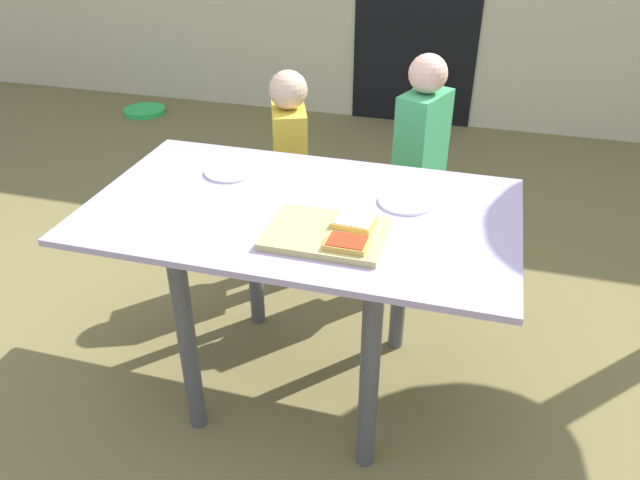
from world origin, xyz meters
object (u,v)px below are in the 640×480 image
(dining_table, at_px, (302,241))
(plate_white_right, at_px, (407,202))
(pizza_slice_far_right, at_px, (354,222))
(child_right, at_px, (420,164))
(cutting_board, at_px, (326,233))
(child_left, at_px, (290,167))
(pizza_slice_near_right, at_px, (347,243))
(plate_white_left, at_px, (230,171))
(garden_hose_coil, at_px, (145,111))

(dining_table, relative_size, plate_white_right, 7.50)
(pizza_slice_far_right, xyz_separation_m, plate_white_right, (0.13, 0.23, -0.03))
(pizza_slice_far_right, height_order, child_right, child_right)
(cutting_board, height_order, pizza_slice_far_right, pizza_slice_far_right)
(child_left, bearing_deg, pizza_slice_near_right, -62.82)
(pizza_slice_near_right, height_order, child_left, child_left)
(plate_white_left, bearing_deg, plate_white_right, -5.30)
(cutting_board, bearing_deg, child_right, 79.81)
(cutting_board, bearing_deg, pizza_slice_near_right, -40.92)
(child_left, bearing_deg, pizza_slice_far_right, -59.91)
(plate_white_right, distance_m, child_left, 0.85)
(plate_white_left, height_order, child_right, child_right)
(cutting_board, bearing_deg, child_left, 114.80)
(dining_table, height_order, plate_white_right, plate_white_right)
(dining_table, bearing_deg, child_right, 69.18)
(dining_table, xyz_separation_m, child_right, (0.29, 0.76, -0.02))
(pizza_slice_near_right, distance_m, plate_white_right, 0.36)
(dining_table, height_order, garden_hose_coil, dining_table)
(pizza_slice_near_right, distance_m, pizza_slice_far_right, 0.12)
(pizza_slice_far_right, relative_size, child_right, 0.12)
(dining_table, distance_m, pizza_slice_far_right, 0.27)
(dining_table, bearing_deg, cutting_board, -51.34)
(garden_hose_coil, bearing_deg, dining_table, -50.18)
(dining_table, xyz_separation_m, plate_white_right, (0.32, 0.12, 0.13))
(cutting_board, xyz_separation_m, plate_white_right, (0.20, 0.28, -0.01))
(plate_white_right, xyz_separation_m, plate_white_left, (-0.64, 0.06, 0.00))
(pizza_slice_far_right, bearing_deg, dining_table, 151.58)
(dining_table, relative_size, pizza_slice_far_right, 10.97)
(dining_table, height_order, child_left, child_left)
(dining_table, xyz_separation_m, pizza_slice_near_right, (0.20, -0.22, 0.16))
(cutting_board, bearing_deg, plate_white_right, 54.55)
(pizza_slice_far_right, relative_size, plate_white_left, 0.68)
(plate_white_right, xyz_separation_m, garden_hose_coil, (-2.42, 2.40, -0.74))
(cutting_board, relative_size, pizza_slice_near_right, 2.89)
(dining_table, relative_size, plate_white_left, 7.50)
(plate_white_left, bearing_deg, garden_hose_coil, 127.26)
(garden_hose_coil, bearing_deg, pizza_slice_far_right, -48.83)
(cutting_board, height_order, child_right, child_right)
(plate_white_right, distance_m, garden_hose_coil, 3.49)
(dining_table, xyz_separation_m, cutting_board, (0.12, -0.16, 0.14))
(dining_table, distance_m, plate_white_left, 0.39)
(pizza_slice_far_right, relative_size, child_left, 0.13)
(pizza_slice_near_right, bearing_deg, child_left, 117.18)
(pizza_slice_far_right, bearing_deg, plate_white_right, 60.93)
(pizza_slice_near_right, relative_size, plate_white_right, 0.66)
(child_right, bearing_deg, garden_hose_coil, 143.66)
(plate_white_right, relative_size, plate_white_left, 1.00)
(dining_table, bearing_deg, garden_hose_coil, 129.82)
(pizza_slice_near_right, bearing_deg, garden_hose_coil, 130.02)
(pizza_slice_near_right, bearing_deg, plate_white_right, 71.19)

